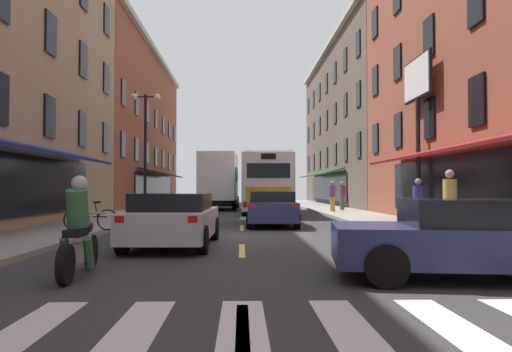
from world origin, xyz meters
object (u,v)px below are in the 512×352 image
object	(u,v)px
motorcycle_rider	(79,234)
pedestrian_rear	(418,203)
pedestrian_far	(450,202)
box_truck	(220,181)
sedan_far	(174,219)
sedan_rear	(474,237)
sedan_mid	(224,198)
sedan_near	(272,208)
billboard_sign	(418,97)
bicycle_near	(91,219)
transit_bus	(266,184)
street_lamp_twin	(145,148)
pedestrian_near	(342,195)
pedestrian_mid	(332,196)

from	to	relation	value
motorcycle_rider	pedestrian_rear	bearing A→B (deg)	41.71
pedestrian_far	box_truck	bearing A→B (deg)	134.24
pedestrian_far	sedan_far	bearing A→B (deg)	-149.85
sedan_rear	pedestrian_far	world-z (taller)	pedestrian_far
sedan_mid	pedestrian_rear	world-z (taller)	pedestrian_rear
sedan_near	pedestrian_far	world-z (taller)	pedestrian_far
billboard_sign	sedan_far	bearing A→B (deg)	-141.84
bicycle_near	pedestrian_far	world-z (taller)	pedestrian_far
box_truck	sedan_mid	xyz separation A→B (m)	(-0.02, 8.37, -1.31)
box_truck	sedan_near	distance (m)	15.07
motorcycle_rider	pedestrian_far	world-z (taller)	pedestrian_far
transit_bus	sedan_far	size ratio (longest dim) A/B	2.48
billboard_sign	box_truck	distance (m)	17.13
transit_bus	pedestrian_rear	xyz separation A→B (m)	(4.29, -12.86, -0.77)
sedan_mid	pedestrian_far	xyz separation A→B (m)	(7.13, -29.11, 0.43)
billboard_sign	pedestrian_rear	distance (m)	5.65
street_lamp_twin	sedan_mid	bearing A→B (deg)	80.37
transit_bus	pedestrian_far	xyz separation A→B (m)	(4.16, -15.53, -0.66)
billboard_sign	pedestrian_far	size ratio (longest dim) A/B	3.62
bicycle_near	billboard_sign	bearing A→B (deg)	17.99
sedan_near	bicycle_near	distance (m)	6.85
pedestrian_far	sedan_mid	bearing A→B (deg)	129.06
sedan_far	motorcycle_rider	world-z (taller)	motorcycle_rider
box_truck	pedestrian_far	xyz separation A→B (m)	(7.12, -20.74, -0.88)
sedan_near	bicycle_near	size ratio (longest dim) A/B	2.72
motorcycle_rider	pedestrian_far	size ratio (longest dim) A/B	1.14
pedestrian_near	pedestrian_mid	xyz separation A→B (m)	(-1.00, -2.10, -0.03)
transit_bus	pedestrian_rear	bearing A→B (deg)	-71.55
pedestrian_rear	motorcycle_rider	bearing A→B (deg)	23.02
sedan_mid	pedestrian_mid	distance (m)	15.78
transit_bus	pedestrian_far	size ratio (longest dim) A/B	6.13
motorcycle_rider	bicycle_near	world-z (taller)	motorcycle_rider
transit_bus	billboard_sign	bearing A→B (deg)	-58.73
sedan_far	street_lamp_twin	bearing A→B (deg)	104.71
sedan_mid	bicycle_near	xyz separation A→B (m)	(-3.16, -26.67, -0.15)
motorcycle_rider	street_lamp_twin	distance (m)	15.85
pedestrian_near	pedestrian_far	world-z (taller)	pedestrian_far
billboard_sign	street_lamp_twin	xyz separation A→B (m)	(-11.73, 4.44, -1.73)
sedan_rear	transit_bus	bearing A→B (deg)	96.31
transit_bus	sedan_near	bearing A→B (deg)	-91.57
sedan_mid	pedestrian_near	xyz separation A→B (m)	(7.78, -12.14, 0.42)
sedan_near	motorcycle_rider	distance (m)	11.42
sedan_near	pedestrian_mid	distance (m)	9.79
sedan_near	sedan_rear	bearing A→B (deg)	-77.10
pedestrian_near	bicycle_near	bearing A→B (deg)	-133.09
pedestrian_near	pedestrian_mid	distance (m)	2.33
bicycle_near	pedestrian_near	size ratio (longest dim) A/B	0.97
pedestrian_far	pedestrian_rear	bearing A→B (deg)	112.45
motorcycle_rider	pedestrian_mid	distance (m)	21.19
pedestrian_mid	pedestrian_far	size ratio (longest dim) A/B	0.96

